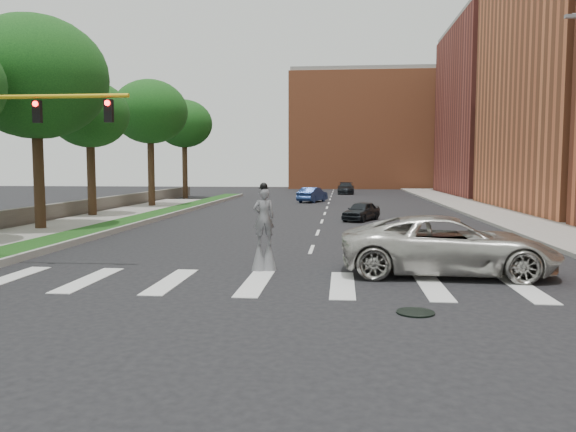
% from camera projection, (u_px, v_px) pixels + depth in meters
% --- Properties ---
extents(ground_plane, '(160.00, 160.00, 0.00)m').
position_uv_depth(ground_plane, '(296.00, 292.00, 15.51)').
color(ground_plane, black).
rests_on(ground_plane, ground).
extents(grass_median, '(2.00, 60.00, 0.25)m').
position_uv_depth(grass_median, '(145.00, 218.00, 36.43)').
color(grass_median, '#143D11').
rests_on(grass_median, ground).
extents(median_curb, '(0.20, 60.00, 0.28)m').
position_uv_depth(median_curb, '(161.00, 218.00, 36.33)').
color(median_curb, '#969691').
rests_on(median_curb, ground).
extents(sidewalk_left, '(4.00, 60.00, 0.18)m').
position_uv_depth(sidewalk_left, '(11.00, 237.00, 26.80)').
color(sidewalk_left, gray).
rests_on(sidewalk_left, ground).
extents(sidewalk_right, '(5.00, 90.00, 0.18)m').
position_uv_depth(sidewalk_right, '(504.00, 215.00, 39.10)').
color(sidewalk_right, gray).
rests_on(sidewalk_right, ground).
extents(stone_wall, '(0.50, 56.00, 1.10)m').
position_uv_depth(stone_wall, '(78.00, 209.00, 38.90)').
color(stone_wall, '#56514A').
rests_on(stone_wall, ground).
extents(manhole, '(0.90, 0.90, 0.04)m').
position_uv_depth(manhole, '(415.00, 312.00, 13.24)').
color(manhole, black).
rests_on(manhole, ground).
extents(building_far, '(16.00, 22.00, 20.00)m').
position_uv_depth(building_far, '(519.00, 111.00, 66.07)').
color(building_far, brown).
rests_on(building_far, ground).
extents(building_backdrop, '(26.00, 14.00, 18.00)m').
position_uv_depth(building_backdrop, '(372.00, 132.00, 91.48)').
color(building_backdrop, '#C9693F').
rests_on(building_backdrop, ground).
extents(traffic_signal, '(5.30, 0.23, 6.20)m').
position_uv_depth(traffic_signal, '(17.00, 146.00, 19.05)').
color(traffic_signal, black).
rests_on(traffic_signal, ground).
extents(stilt_performer, '(0.83, 0.60, 2.93)m').
position_uv_depth(stilt_performer, '(264.00, 235.00, 18.58)').
color(stilt_performer, '#312013').
rests_on(stilt_performer, ground).
extents(suv_crossing, '(6.92, 3.41, 1.89)m').
position_uv_depth(suv_crossing, '(448.00, 245.00, 17.96)').
color(suv_crossing, '#B9B7AF').
rests_on(suv_crossing, ground).
extents(car_near, '(2.83, 3.87, 1.23)m').
position_uv_depth(car_near, '(361.00, 211.00, 35.84)').
color(car_near, black).
rests_on(car_near, ground).
extents(car_mid, '(2.91, 4.64, 1.44)m').
position_uv_depth(car_mid, '(312.00, 195.00, 54.52)').
color(car_mid, navy).
rests_on(car_mid, ground).
extents(car_far, '(2.09, 5.09, 1.47)m').
position_uv_depth(car_far, '(346.00, 188.00, 70.84)').
color(car_far, black).
rests_on(car_far, ground).
extents(tree_2, '(7.55, 7.55, 11.33)m').
position_uv_depth(tree_2, '(35.00, 78.00, 29.36)').
color(tree_2, '#312013').
rests_on(tree_2, ground).
extents(tree_3, '(5.28, 5.28, 9.21)m').
position_uv_depth(tree_3, '(90.00, 115.00, 37.56)').
color(tree_3, '#312013').
rests_on(tree_3, ground).
extents(tree_4, '(6.23, 6.23, 10.66)m').
position_uv_depth(tree_4, '(150.00, 112.00, 46.60)').
color(tree_4, '#312013').
rests_on(tree_4, ground).
extents(tree_5, '(6.03, 6.03, 10.62)m').
position_uv_depth(tree_5, '(184.00, 124.00, 60.30)').
color(tree_5, '#312013').
rests_on(tree_5, ground).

